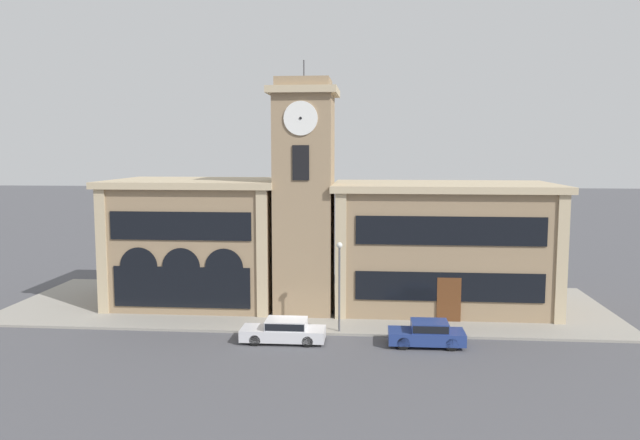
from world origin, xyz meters
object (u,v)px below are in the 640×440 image
at_px(street_lamp, 339,273).
at_px(fire_hydrant, 275,323).
at_px(parked_car_mid, 427,333).
at_px(parked_car_near, 284,330).

bearing_deg(street_lamp, fire_hydrant, -178.93).
bearing_deg(parked_car_mid, parked_car_near, -0.33).
distance_m(parked_car_mid, fire_hydrant, 9.10).
height_order(parked_car_near, parked_car_mid, parked_car_mid).
bearing_deg(parked_car_mid, street_lamp, -21.19).
height_order(parked_car_mid, street_lamp, street_lamp).
height_order(parked_car_mid, fire_hydrant, parked_car_mid).
relative_size(parked_car_near, parked_car_mid, 1.13).
height_order(street_lamp, fire_hydrant, street_lamp).
bearing_deg(fire_hydrant, parked_car_mid, -11.78).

